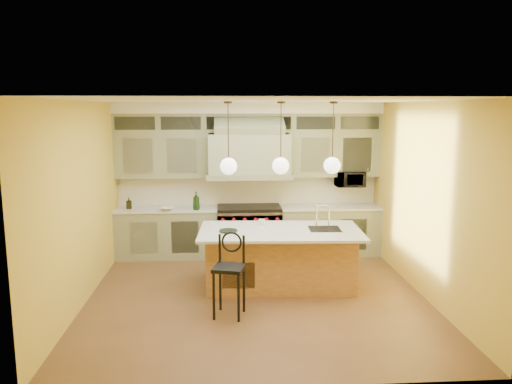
{
  "coord_description": "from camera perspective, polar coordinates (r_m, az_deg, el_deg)",
  "views": [
    {
      "loc": [
        -0.47,
        -7.12,
        2.78
      ],
      "look_at": [
        0.04,
        0.7,
        1.47
      ],
      "focal_mm": 35.0,
      "sensor_mm": 36.0,
      "label": 1
    }
  ],
  "objects": [
    {
      "name": "oil_bottle_b",
      "position": [
        9.61,
        -14.32,
        -1.23
      ],
      "size": [
        0.11,
        0.11,
        0.22
      ],
      "primitive_type": "imported",
      "rotation": [
        0.0,
        0.0,
        0.1
      ],
      "color": "black",
      "rests_on": "back_cabinetry"
    },
    {
      "name": "microwave",
      "position": [
        9.77,
        10.67,
        1.47
      ],
      "size": [
        0.54,
        0.37,
        0.3
      ],
      "primitive_type": "imported",
      "color": "black",
      "rests_on": "back_cabinetry"
    },
    {
      "name": "pendant_left",
      "position": [
        7.62,
        -3.16,
        3.18
      ],
      "size": [
        0.26,
        0.26,
        1.11
      ],
      "color": "#2D2319",
      "rests_on": "ceiling"
    },
    {
      "name": "range",
      "position": [
        9.56,
        -0.78,
        -4.43
      ],
      "size": [
        1.2,
        0.74,
        0.96
      ],
      "color": "silver",
      "rests_on": "floor"
    },
    {
      "name": "ceiling",
      "position": [
        7.14,
        0.07,
        10.41
      ],
      "size": [
        5.0,
        5.0,
        0.0
      ],
      "primitive_type": "plane",
      "rotation": [
        3.14,
        0.0,
        0.0
      ],
      "color": "white",
      "rests_on": "wall_back"
    },
    {
      "name": "kitchen_island",
      "position": [
        7.97,
        2.79,
        -7.41
      ],
      "size": [
        2.58,
        1.45,
        1.35
      ],
      "rotation": [
        0.0,
        0.0,
        -0.05
      ],
      "color": "brown",
      "rests_on": "floor"
    },
    {
      "name": "cup",
      "position": [
        8.07,
        0.68,
        -3.51
      ],
      "size": [
        0.12,
        0.12,
        0.1
      ],
      "primitive_type": "imported",
      "rotation": [
        0.0,
        0.0,
        -0.09
      ],
      "color": "white",
      "rests_on": "kitchen_island"
    },
    {
      "name": "wall_left",
      "position": [
        7.53,
        -19.29,
        -1.27
      ],
      "size": [
        0.0,
        5.0,
        5.0
      ],
      "primitive_type": "plane",
      "rotation": [
        1.57,
        0.0,
        1.57
      ],
      "color": "gold",
      "rests_on": "ground"
    },
    {
      "name": "fruit_bowl",
      "position": [
        9.29,
        -10.13,
        -1.93
      ],
      "size": [
        0.27,
        0.27,
        0.06
      ],
      "primitive_type": "imported",
      "rotation": [
        0.0,
        0.0,
        -0.07
      ],
      "color": "beige",
      "rests_on": "back_cabinetry"
    },
    {
      "name": "counter_stool",
      "position": [
        6.82,
        -3.05,
        -8.81
      ],
      "size": [
        0.48,
        0.48,
        1.14
      ],
      "rotation": [
        0.0,
        0.0,
        -0.25
      ],
      "color": "black",
      "rests_on": "floor"
    },
    {
      "name": "pendant_right",
      "position": [
        7.8,
        8.69,
        3.23
      ],
      "size": [
        0.26,
        0.26,
        1.11
      ],
      "color": "#2D2319",
      "rests_on": "ceiling"
    },
    {
      "name": "floor",
      "position": [
        7.66,
        0.07,
        -11.82
      ],
      "size": [
        5.0,
        5.0,
        0.0
      ],
      "primitive_type": "plane",
      "color": "brown",
      "rests_on": "ground"
    },
    {
      "name": "back_cabinetry",
      "position": [
        9.47,
        -0.82,
        1.26
      ],
      "size": [
        5.0,
        0.77,
        2.9
      ],
      "color": "gray",
      "rests_on": "floor"
    },
    {
      "name": "wall_front",
      "position": [
        4.84,
        2.03,
        -6.54
      ],
      "size": [
        5.0,
        0.0,
        5.0
      ],
      "primitive_type": "plane",
      "rotation": [
        -1.57,
        0.0,
        0.0
      ],
      "color": "gold",
      "rests_on": "ground"
    },
    {
      "name": "pendant_center",
      "position": [
        7.67,
        2.84,
        3.22
      ],
      "size": [
        0.26,
        0.26,
        1.11
      ],
      "color": "#2D2319",
      "rests_on": "ceiling"
    },
    {
      "name": "wall_right",
      "position": [
        7.83,
        18.64,
        -0.83
      ],
      "size": [
        0.0,
        5.0,
        5.0
      ],
      "primitive_type": "plane",
      "rotation": [
        1.57,
        0.0,
        -1.57
      ],
      "color": "gold",
      "rests_on": "ground"
    },
    {
      "name": "oil_bottle_a",
      "position": [
        9.25,
        -6.85,
        -1.02
      ],
      "size": [
        0.14,
        0.14,
        0.34
      ],
      "primitive_type": "imported",
      "rotation": [
        0.0,
        0.0,
        -0.05
      ],
      "color": "black",
      "rests_on": "back_cabinetry"
    },
    {
      "name": "wall_back",
      "position": [
        9.73,
        -0.9,
        1.6
      ],
      "size": [
        5.0,
        0.0,
        5.0
      ],
      "primitive_type": "plane",
      "rotation": [
        1.57,
        0.0,
        0.0
      ],
      "color": "gold",
      "rests_on": "ground"
    }
  ]
}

